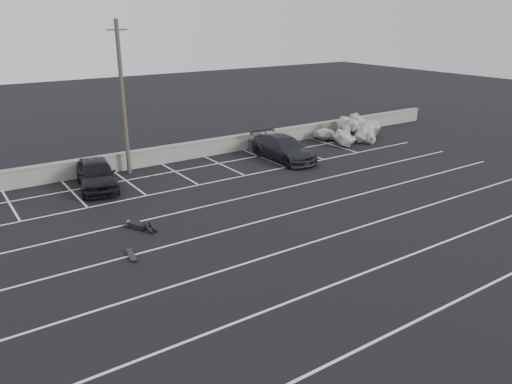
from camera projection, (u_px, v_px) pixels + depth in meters
ground at (285, 251)px, 19.50m from camera, size 120.00×120.00×0.00m
seawall at (145, 157)px, 30.23m from camera, size 50.00×0.45×1.06m
stall_lines at (225, 216)px, 22.89m from camera, size 36.00×20.05×0.01m
car_left at (96, 174)px, 26.29m from camera, size 2.73×4.92×1.58m
car_right at (284, 148)px, 31.50m from camera, size 2.17×5.23×1.51m
utility_pole at (123, 99)px, 27.63m from camera, size 1.14×0.23×8.53m
trash_bin at (252, 146)px, 33.42m from camera, size 0.58×0.58×0.86m
riprap_pile at (355, 131)px, 36.75m from camera, size 5.40×3.80×1.52m
person at (136, 223)px, 21.60m from camera, size 2.36×2.79×0.44m
skateboard at (132, 255)px, 18.97m from camera, size 0.37×0.91×0.11m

